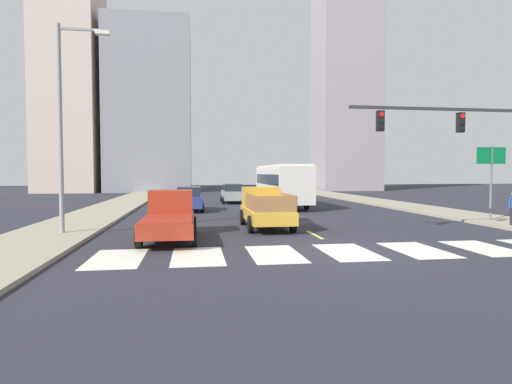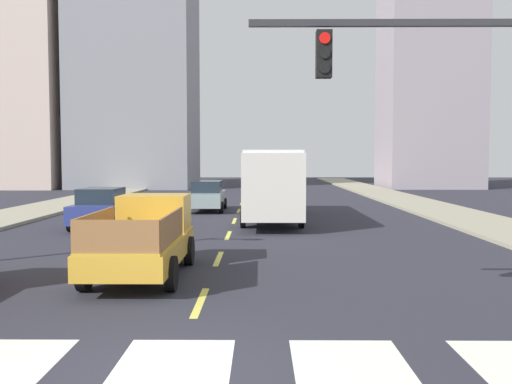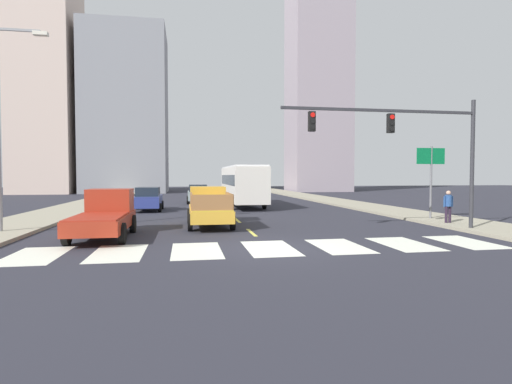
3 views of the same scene
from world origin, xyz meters
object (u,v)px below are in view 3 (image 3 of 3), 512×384
(pedestrian_walking, at_px, (448,204))
(pickup_dark, at_px, (105,215))
(sedan_mid, at_px, (198,194))
(sedan_near_left, at_px, (148,199))
(streetlight_left, at_px, (1,119))
(traffic_signal_gantry, at_px, (414,138))
(city_bus, at_px, (242,183))
(pickup_stakebed, at_px, (209,207))
(direction_sign_green, at_px, (431,167))

(pedestrian_walking, bearing_deg, pickup_dark, -2.43)
(pickup_dark, bearing_deg, sedan_mid, 74.51)
(sedan_near_left, distance_m, pedestrian_walking, 19.64)
(streetlight_left, bearing_deg, pickup_dark, -17.77)
(pedestrian_walking, bearing_deg, sedan_mid, -63.37)
(traffic_signal_gantry, distance_m, pedestrian_walking, 4.82)
(pickup_dark, bearing_deg, city_bus, 59.70)
(sedan_mid, distance_m, streetlight_left, 21.08)
(pickup_dark, distance_m, traffic_signal_gantry, 13.80)
(city_bus, bearing_deg, traffic_signal_gantry, -72.17)
(traffic_signal_gantry, height_order, pedestrian_walking, traffic_signal_gantry)
(city_bus, relative_size, pedestrian_walking, 6.59)
(city_bus, relative_size, streetlight_left, 1.20)
(pickup_stakebed, distance_m, pedestrian_walking, 12.20)
(pickup_dark, relative_size, pedestrian_walking, 3.17)
(sedan_near_left, xyz_separation_m, pedestrian_walking, (15.83, -11.61, 0.26))
(direction_sign_green, relative_size, pedestrian_walking, 2.56)
(pickup_dark, xyz_separation_m, streetlight_left, (-4.46, 1.43, 4.05))
(traffic_signal_gantry, xyz_separation_m, pedestrian_walking, (3.13, 1.97, -3.09))
(sedan_mid, height_order, traffic_signal_gantry, traffic_signal_gantry)
(pickup_stakebed, bearing_deg, streetlight_left, -167.27)
(sedan_mid, bearing_deg, pedestrian_walking, -58.11)
(pickup_stakebed, height_order, traffic_signal_gantry, traffic_signal_gantry)
(sedan_mid, xyz_separation_m, streetlight_left, (-8.91, -18.66, 4.11))
(pickup_stakebed, height_order, sedan_mid, pickup_stakebed)
(city_bus, relative_size, sedan_near_left, 2.45)
(sedan_near_left, bearing_deg, traffic_signal_gantry, -47.62)
(pickup_dark, relative_size, traffic_signal_gantry, 0.57)
(traffic_signal_gantry, bearing_deg, streetlight_left, 171.90)
(traffic_signal_gantry, relative_size, pedestrian_walking, 5.55)
(pickup_stakebed, height_order, city_bus, city_bus)
(sedan_mid, bearing_deg, pickup_stakebed, -90.02)
(pickup_stakebed, distance_m, sedan_mid, 17.02)
(traffic_signal_gantry, height_order, streetlight_left, streetlight_left)
(traffic_signal_gantry, bearing_deg, pickup_dark, 175.26)
(streetlight_left, distance_m, pedestrian_walking, 21.31)
(pedestrian_walking, bearing_deg, direction_sign_green, -106.53)
(pickup_dark, distance_m, city_bus, 17.42)
(city_bus, distance_m, pedestrian_walking, 16.91)
(city_bus, bearing_deg, pickup_stakebed, -105.88)
(city_bus, bearing_deg, sedan_near_left, -158.01)
(city_bus, distance_m, direction_sign_green, 15.32)
(direction_sign_green, bearing_deg, city_bus, 125.83)
(pickup_stakebed, height_order, streetlight_left, streetlight_left)
(direction_sign_green, distance_m, pedestrian_walking, 2.95)
(city_bus, distance_m, streetlight_left, 18.98)
(traffic_signal_gantry, bearing_deg, sedan_mid, 112.79)
(streetlight_left, bearing_deg, direction_sign_green, 4.37)
(sedan_mid, distance_m, pedestrian_walking, 22.69)
(sedan_mid, height_order, streetlight_left, streetlight_left)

